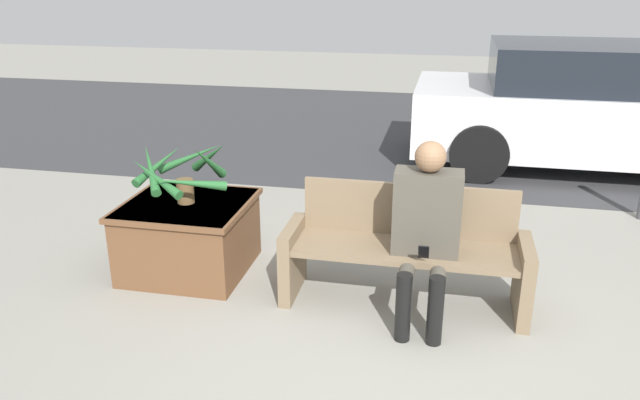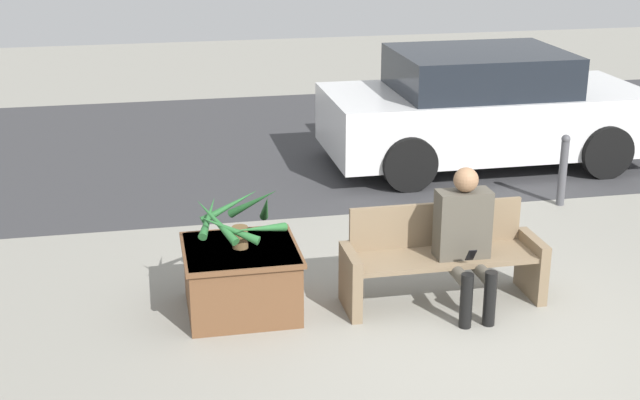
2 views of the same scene
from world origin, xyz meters
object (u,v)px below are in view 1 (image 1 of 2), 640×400
Objects in this scene: potted_plant at (181,170)px; planter_box at (189,234)px; parked_car at (586,108)px; person_seated at (426,225)px; bench at (405,250)px.

planter_box is at bearing 40.57° from potted_plant.
parked_car reaches higher than potted_plant.
potted_plant is at bearing -134.28° from parked_car.
person_seated is 0.30× the size of parked_car.
bench is 1.80× the size of planter_box.
bench is 0.36m from person_seated.
potted_plant is (-1.88, 0.30, 0.17)m from person_seated.
potted_plant is (-0.01, -0.01, 0.54)m from planter_box.
person_seated is at bearing -51.52° from bench.
planter_box is (-1.86, 0.32, -0.37)m from person_seated.
person_seated is 1.93m from planter_box.
parked_car is (3.57, 3.66, 0.42)m from planter_box.
potted_plant reaches higher than bench.
bench is 1.80m from potted_plant.
bench is 0.42× the size of parked_car.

